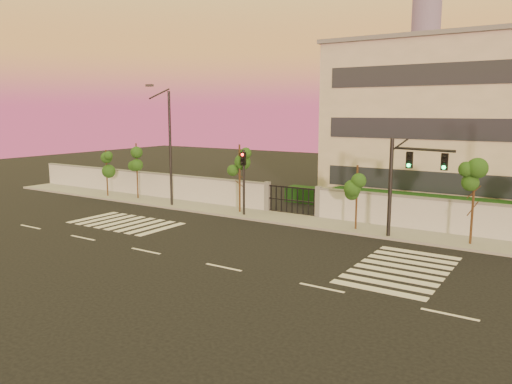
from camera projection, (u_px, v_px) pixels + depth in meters
ground at (224, 267)px, 23.08m from camera, size 120.00×120.00×0.00m
sidewalk at (322, 223)px, 31.77m from camera, size 60.00×3.00×0.15m
perimeter_wall at (333, 205)px, 32.80m from camera, size 60.00×0.36×2.20m
hedge_row at (364, 204)px, 34.54m from camera, size 41.00×4.25×1.80m
institutional_building at (508, 125)px, 35.49m from camera, size 24.40×12.40×12.25m
distant_skyscraper at (427, 12)px, 280.03m from camera, size 16.00×16.00×118.00m
road_markings at (241, 244)px, 27.04m from camera, size 57.00×7.62×0.02m
street_tree_a at (107, 163)px, 41.29m from camera, size 1.41×1.12×3.99m
street_tree_b at (137, 158)px, 40.06m from camera, size 1.38×1.10×4.62m
street_tree_c at (240, 163)px, 34.59m from camera, size 1.63×1.30×4.88m
street_tree_d at (358, 183)px, 29.58m from camera, size 1.43×1.14×4.00m
street_tree_e at (475, 184)px, 26.15m from camera, size 1.59×1.26×4.59m
traffic_signal_main at (403, 177)px, 27.40m from camera, size 3.55×1.00×5.67m
traffic_signal_secondary at (244, 174)px, 33.72m from camera, size 0.36×0.34×4.60m
streetlight_west at (168, 142)px, 36.80m from camera, size 0.54×2.17×9.00m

